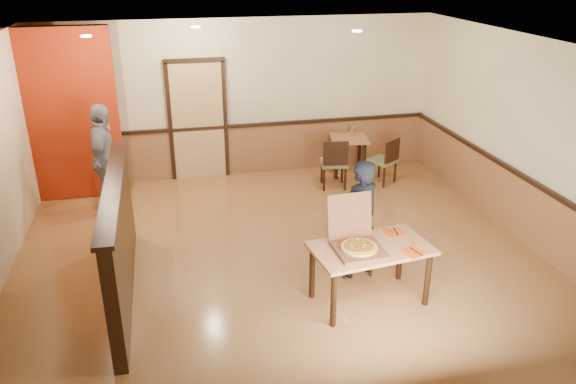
% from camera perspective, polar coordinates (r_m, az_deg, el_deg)
% --- Properties ---
extents(floor, '(7.00, 7.00, 0.00)m').
position_cam_1_polar(floor, '(7.48, -0.41, -7.42)').
color(floor, '#AB7442').
rests_on(floor, ground).
extents(ceiling, '(7.00, 7.00, 0.00)m').
position_cam_1_polar(ceiling, '(6.52, -0.48, 14.30)').
color(ceiling, black).
rests_on(ceiling, wall_back).
extents(wall_back, '(7.00, 0.00, 7.00)m').
position_cam_1_polar(wall_back, '(10.18, -4.73, 9.40)').
color(wall_back, '#FFF5C7').
rests_on(wall_back, floor).
extents(wall_right, '(0.00, 7.00, 7.00)m').
position_cam_1_polar(wall_right, '(8.31, 23.92, 4.32)').
color(wall_right, '#FFF5C7').
rests_on(wall_right, floor).
extents(wainscot_back, '(7.00, 0.04, 0.90)m').
position_cam_1_polar(wainscot_back, '(10.41, -4.53, 4.28)').
color(wainscot_back, '#905E39').
rests_on(wainscot_back, floor).
extents(chair_rail_back, '(7.00, 0.06, 0.06)m').
position_cam_1_polar(chair_rail_back, '(10.25, -4.60, 6.73)').
color(chair_rail_back, black).
rests_on(chair_rail_back, wall_back).
extents(wainscot_right, '(0.04, 7.00, 0.90)m').
position_cam_1_polar(wainscot_right, '(8.62, 22.75, -1.67)').
color(wainscot_right, '#905E39').
rests_on(wainscot_right, floor).
extents(chair_rail_right, '(0.06, 7.00, 0.06)m').
position_cam_1_polar(chair_rail_right, '(8.43, 23.12, 1.22)').
color(chair_rail_right, black).
rests_on(chair_rail_right, wall_right).
extents(back_door, '(0.90, 0.06, 2.10)m').
position_cam_1_polar(back_door, '(10.15, -9.13, 7.11)').
color(back_door, tan).
rests_on(back_door, wall_back).
extents(booth_partition, '(0.20, 3.10, 1.44)m').
position_cam_1_polar(booth_partition, '(6.85, -16.68, -4.51)').
color(booth_partition, black).
rests_on(booth_partition, floor).
extents(red_accent_panel, '(1.60, 0.20, 2.78)m').
position_cam_1_polar(red_accent_panel, '(9.72, -21.57, 7.21)').
color(red_accent_panel, '#A0250B').
rests_on(red_accent_panel, floor).
extents(spot_a, '(0.14, 0.14, 0.02)m').
position_cam_1_polar(spot_a, '(8.21, -19.83, 14.68)').
color(spot_a, beige).
rests_on(spot_a, ceiling).
extents(spot_b, '(0.14, 0.14, 0.02)m').
position_cam_1_polar(spot_b, '(8.87, -9.37, 16.23)').
color(spot_b, beige).
rests_on(spot_b, ceiling).
extents(spot_c, '(0.14, 0.14, 0.02)m').
position_cam_1_polar(spot_c, '(8.33, 7.03, 15.93)').
color(spot_c, beige).
rests_on(spot_c, ceiling).
extents(main_table, '(1.43, 0.94, 0.72)m').
position_cam_1_polar(main_table, '(6.53, 8.38, -6.35)').
color(main_table, tan).
rests_on(main_table, floor).
extents(diner_chair, '(0.43, 0.43, 0.84)m').
position_cam_1_polar(diner_chair, '(7.24, 6.69, -4.53)').
color(diner_chair, olive).
rests_on(diner_chair, floor).
extents(side_chair_left, '(0.51, 0.51, 0.90)m').
position_cam_1_polar(side_chair_left, '(9.70, 4.73, 3.10)').
color(side_chair_left, olive).
rests_on(side_chair_left, floor).
extents(side_chair_right, '(0.58, 0.58, 0.84)m').
position_cam_1_polar(side_chair_right, '(10.03, 9.87, 3.32)').
color(side_chair_right, olive).
rests_on(side_chair_right, floor).
extents(side_table, '(0.77, 0.77, 0.71)m').
position_cam_1_polar(side_table, '(10.37, 6.17, 4.64)').
color(side_table, tan).
rests_on(side_table, floor).
extents(diner, '(0.66, 0.55, 1.55)m').
position_cam_1_polar(diner, '(6.99, 7.25, -2.76)').
color(diner, black).
rests_on(diner, floor).
extents(passerby, '(0.54, 1.06, 1.73)m').
position_cam_1_polar(passerby, '(9.12, -18.13, 3.17)').
color(passerby, gray).
rests_on(passerby, floor).
extents(pizza_box, '(0.56, 0.65, 0.56)m').
position_cam_1_polar(pizza_box, '(6.38, 7.04, -5.20)').
color(pizza_box, brown).
rests_on(pizza_box, main_table).
extents(pizza, '(0.42, 0.42, 0.03)m').
position_cam_1_polar(pizza, '(6.34, 7.23, -5.59)').
color(pizza, '#E5C553').
rests_on(pizza, pizza_box).
extents(napkin_near, '(0.30, 0.30, 0.01)m').
position_cam_1_polar(napkin_near, '(6.45, 12.60, -5.98)').
color(napkin_near, '#EB4610').
rests_on(napkin_near, main_table).
extents(napkin_far, '(0.22, 0.22, 0.01)m').
position_cam_1_polar(napkin_far, '(6.84, 10.68, -4.05)').
color(napkin_far, '#EB4610').
rests_on(napkin_far, main_table).
extents(condiment, '(0.06, 0.06, 0.14)m').
position_cam_1_polar(condiment, '(10.45, 6.53, 6.17)').
color(condiment, '#94641A').
rests_on(condiment, side_table).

